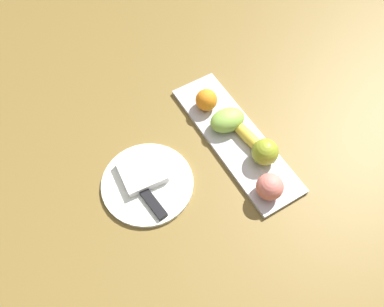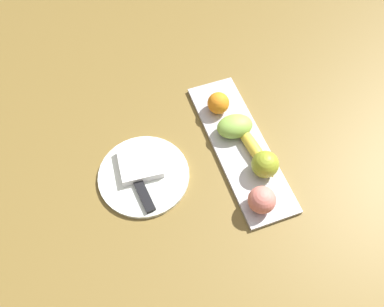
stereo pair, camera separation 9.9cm
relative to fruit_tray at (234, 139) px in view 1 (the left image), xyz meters
The scene contains 10 objects.
ground_plane 0.01m from the fruit_tray, 89.64° to the right, with size 2.40×2.40×0.00m, color brown.
fruit_tray is the anchor object (origin of this frame).
apple 0.11m from the fruit_tray, 162.84° to the right, with size 0.07×0.07×0.07m, color olive.
banana 0.05m from the fruit_tray, 136.21° to the right, with size 0.19×0.03×0.03m, color yellow.
orange_near_apple 0.13m from the fruit_tray, ahead, with size 0.06×0.06×0.06m, color orange.
peach 0.18m from the fruit_tray, behind, with size 0.07×0.07×0.07m, color #DC766A.
grape_bunch 0.06m from the fruit_tray, 11.82° to the right, with size 0.10×0.07×0.06m, color #8BBB49.
dinner_plate 0.26m from the fruit_tray, 90.00° to the left, with size 0.23×0.23×0.01m, color white.
folded_napkin 0.27m from the fruit_tray, 83.65° to the left, with size 0.10×0.11×0.02m, color white.
knife 0.28m from the fruit_tray, 99.35° to the left, with size 0.18×0.04×0.01m.
Camera 1 is at (-0.43, 0.40, 0.89)m, focal length 36.21 mm.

